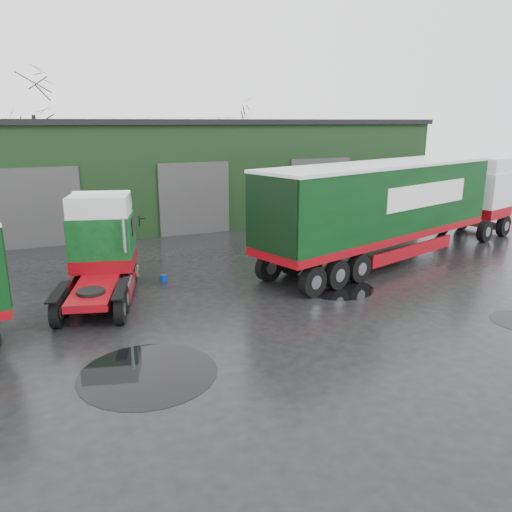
{
  "coord_description": "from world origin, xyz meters",
  "views": [
    {
      "loc": [
        -5.47,
        -12.96,
        6.19
      ],
      "look_at": [
        0.89,
        2.34,
        1.7
      ],
      "focal_mm": 35.0,
      "sensor_mm": 36.0,
      "label": 1
    }
  ],
  "objects": [
    {
      "name": "lorry_right",
      "position": [
        8.0,
        5.0,
        2.25
      ],
      "size": [
        17.21,
        8.07,
        4.5
      ],
      "primitive_type": null,
      "rotation": [
        0.0,
        0.0,
        -1.26
      ],
      "color": "silver",
      "rests_on": "ground"
    },
    {
      "name": "hero_tractor",
      "position": [
        -4.21,
        4.43,
        1.82
      ],
      "size": [
        3.86,
        6.31,
        3.65
      ],
      "primitive_type": null,
      "rotation": [
        0.0,
        0.0,
        -0.25
      ],
      "color": "#0D4218",
      "rests_on": "ground"
    },
    {
      "name": "warehouse",
      "position": [
        2.0,
        20.0,
        3.16
      ],
      "size": [
        32.4,
        12.4,
        6.3
      ],
      "color": "black",
      "rests_on": "ground"
    },
    {
      "name": "puddle_0",
      "position": [
        -3.62,
        -1.37,
        0.0
      ],
      "size": [
        3.52,
        3.52,
        0.01
      ],
      "primitive_type": "cylinder",
      "color": "black",
      "rests_on": "ground"
    },
    {
      "name": "ground",
      "position": [
        0.0,
        0.0,
        0.0
      ],
      "size": [
        100.0,
        100.0,
        0.0
      ],
      "primitive_type": "plane",
      "color": "black"
    },
    {
      "name": "puddle_1",
      "position": [
        4.33,
        2.6,
        0.0
      ],
      "size": [
        2.83,
        2.83,
        0.01
      ],
      "primitive_type": "cylinder",
      "color": "black",
      "rests_on": "ground"
    },
    {
      "name": "tree_back_b",
      "position": [
        10.0,
        30.0,
        3.75
      ],
      "size": [
        4.4,
        4.4,
        7.5
      ],
      "primitive_type": null,
      "color": "black",
      "rests_on": "ground"
    },
    {
      "name": "tree_back_a",
      "position": [
        -6.0,
        30.0,
        4.75
      ],
      "size": [
        4.4,
        4.4,
        9.5
      ],
      "primitive_type": null,
      "color": "black",
      "rests_on": "ground"
    },
    {
      "name": "wash_bucket",
      "position": [
        -1.61,
        5.97,
        0.14
      ],
      "size": [
        0.35,
        0.35,
        0.27
      ],
      "primitive_type": "cylinder",
      "rotation": [
        0.0,
        0.0,
        -0.27
      ],
      "color": "#0834B4",
      "rests_on": "ground"
    }
  ]
}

